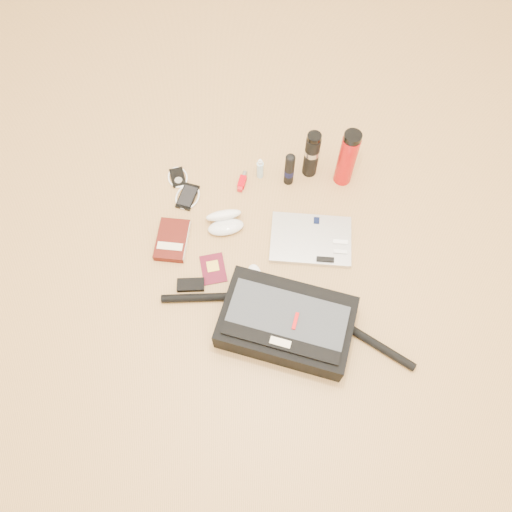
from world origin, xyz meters
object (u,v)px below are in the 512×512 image
(book, at_px, (173,240))
(thermos_black, at_px, (312,154))
(thermos_red, at_px, (347,158))
(laptop, at_px, (311,240))
(messenger_bag, at_px, (286,322))

(book, height_order, thermos_black, thermos_black)
(thermos_red, bearing_deg, laptop, -118.63)
(book, bearing_deg, thermos_red, 29.70)
(messenger_bag, relative_size, book, 4.61)
(laptop, relative_size, thermos_red, 1.21)
(book, bearing_deg, thermos_black, 37.60)
(laptop, bearing_deg, thermos_black, 93.42)
(thermos_black, bearing_deg, book, -151.08)
(laptop, bearing_deg, thermos_red, 68.76)
(messenger_bag, xyz_separation_m, laptop, (0.13, 0.37, -0.05))
(messenger_bag, bearing_deg, thermos_black, 96.04)
(laptop, bearing_deg, messenger_bag, -102.70)
(messenger_bag, bearing_deg, laptop, 88.44)
(messenger_bag, relative_size, thermos_black, 3.87)
(messenger_bag, bearing_deg, thermos_red, 84.44)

